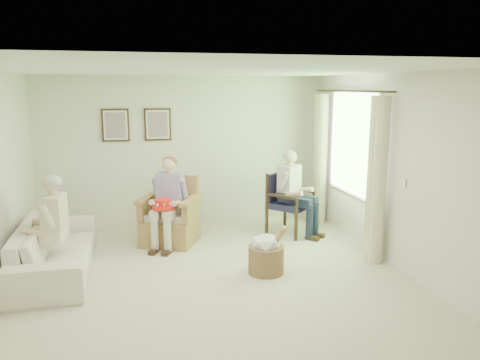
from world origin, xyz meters
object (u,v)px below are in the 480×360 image
Objects in this scene: person_dark at (292,187)px; hatbox at (266,253)px; person_sofa at (51,221)px; red_hat at (164,205)px; sofa at (55,248)px; person_wicker at (170,196)px; wood_armchair at (289,200)px; wicker_armchair at (170,222)px.

person_dark reaches higher than hatbox.
person_sofa is 3.75× the size of red_hat.
sofa is at bearing 151.89° from person_dark.
person_sofa is at bearing -125.09° from person_wicker.
hatbox is at bearing -158.90° from wood_armchair.
sofa is 3.26× the size of hatbox.
person_dark is (2.00, 0.06, 0.03)m from person_wicker.
red_hat is 1.79m from hatbox.
sofa is at bearing 165.98° from hatbox.
red_hat is at bearing 150.21° from wood_armchair.
hatbox is at bearing -104.02° from sofa.
person_sofa is (-1.57, -0.90, -0.04)m from person_wicker.
sofa is 2.78m from hatbox.
wicker_armchair is 2.01m from wood_armchair.
hatbox is (2.69, -0.51, -0.48)m from person_sofa.
wicker_armchair is 2.06m from person_dark.
wicker_armchair reaches higher than sofa.
person_wicker is at bearing 145.71° from wood_armchair.
hatbox is (1.23, -1.23, -0.43)m from red_hat.
red_hat is (-0.11, -0.32, 0.37)m from wicker_armchair.
wood_armchair is 0.77× the size of person_sofa.
wood_armchair is 0.44× the size of sofa.
red_hat is at bearing -96.17° from person_wicker.
wood_armchair is at bearing 31.44° from person_wicker.
person_wicker is at bearing 58.77° from red_hat.
wood_armchair is 2.02m from person_wicker.
red_hat is (1.46, 0.56, 0.37)m from sofa.
red_hat is (-2.11, -0.24, -0.12)m from person_dark.
sofa is at bearing -172.53° from person_sofa.
sofa is 1.80m from person_wicker.
wood_armchair is 0.72× the size of person_dark.
person_wicker is at bearing 140.99° from person_dark.
person_dark is 2.00× the size of hatbox.
person_wicker is 1.82m from person_sofa.
sofa is at bearing 154.39° from wood_armchair.
wood_armchair is at bearing 27.55° from wicker_armchair.
red_hat is at bearing 145.82° from person_dark.
person_sofa reaches higher than wicker_armchair.
person_dark is at bearing -130.67° from wood_armchair.
wicker_armchair is 0.79× the size of person_sofa.
person_sofa is at bearing -153.75° from red_hat.
person_dark is 1.80m from hatbox.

